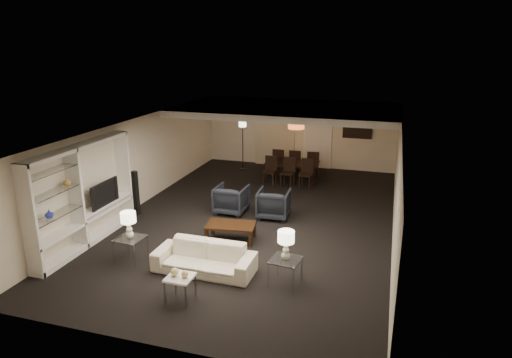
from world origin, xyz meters
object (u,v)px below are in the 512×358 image
at_px(armchair_right, 274,204).
at_px(chair_nm, 288,172).
at_px(chair_nr, 306,174).
at_px(side_table_left, 131,249).
at_px(armchair_left, 231,199).
at_px(chair_fm, 296,162).
at_px(chair_fl, 279,161).
at_px(side_table_right, 285,272).
at_px(chair_fr, 313,164).
at_px(coffee_table, 231,232).
at_px(television, 101,193).
at_px(marble_table, 181,288).
at_px(table_lamp_right, 286,245).
at_px(chair_nl, 270,171).
at_px(vase_blue, 49,214).
at_px(floor_lamp, 243,145).
at_px(pendant_light, 296,125).
at_px(vase_amber, 67,182).
at_px(table_lamp_left, 129,225).
at_px(floor_speaker, 136,193).
at_px(dining_table, 292,171).
at_px(sofa, 204,258).

relative_size(armchair_right, chair_nm, 0.92).
bearing_deg(chair_nr, side_table_left, -109.72).
distance_m(armchair_left, chair_fm, 4.17).
bearing_deg(chair_fl, side_table_right, 103.50).
distance_m(armchair_left, side_table_right, 4.02).
xyz_separation_m(armchair_right, chair_fr, (0.34, 4.06, 0.08)).
relative_size(coffee_table, chair_fm, 1.23).
bearing_deg(armchair_left, armchair_right, -178.73).
bearing_deg(television, chair_fr, -32.78).
distance_m(marble_table, chair_nm, 7.17).
xyz_separation_m(table_lamp_right, chair_nl, (-1.96, 6.06, -0.36)).
relative_size(coffee_table, armchair_right, 1.34).
bearing_deg(chair_nm, vase_blue, -110.78).
distance_m(coffee_table, armchair_right, 1.81).
bearing_deg(floor_lamp, chair_fl, -6.10).
distance_m(side_table_right, chair_fm, 7.49).
distance_m(pendant_light, chair_fm, 1.66).
xyz_separation_m(side_table_right, vase_amber, (-4.84, 0.01, 1.38)).
bearing_deg(chair_nm, table_lamp_left, -101.94).
bearing_deg(television, vase_amber, 178.40).
bearing_deg(floor_speaker, chair_nr, 49.19).
distance_m(marble_table, vase_blue, 3.30).
distance_m(side_table_right, table_lamp_left, 3.45).
bearing_deg(pendant_light, vase_amber, -118.79).
xyz_separation_m(coffee_table, chair_nl, (-0.26, 4.46, 0.26)).
height_order(armchair_left, vase_amber, vase_amber).
xyz_separation_m(side_table_right, chair_fm, (-1.36, 7.36, 0.20)).
bearing_deg(pendant_light, chair_nr, -48.16).
bearing_deg(chair_fr, floor_lamp, -11.00).
xyz_separation_m(marble_table, chair_fl, (-0.26, 8.46, 0.22)).
distance_m(coffee_table, dining_table, 5.12).
distance_m(table_lamp_right, chair_fl, 7.63).
height_order(marble_table, vase_blue, vase_blue).
xyz_separation_m(vase_amber, chair_fl, (2.87, 7.35, -1.19)).
height_order(marble_table, chair_fm, chair_fm).
bearing_deg(pendant_light, chair_fm, 99.96).
distance_m(sofa, table_lamp_left, 1.78).
bearing_deg(marble_table, chair_fr, 83.69).
xyz_separation_m(side_table_left, chair_fm, (2.04, 7.36, 0.20)).
height_order(sofa, vase_blue, vase_blue).
relative_size(side_table_left, chair_fm, 0.62).
height_order(armchair_left, side_table_left, armchair_left).
distance_m(television, chair_fl, 6.91).
bearing_deg(side_table_right, floor_speaker, 152.63).
distance_m(side_table_left, television, 1.94).
relative_size(side_table_right, dining_table, 0.32).
relative_size(vase_amber, chair_nm, 0.19).
bearing_deg(television, floor_speaker, -3.36).
bearing_deg(chair_fl, pendant_light, 131.83).
relative_size(table_lamp_left, floor_speaker, 0.48).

